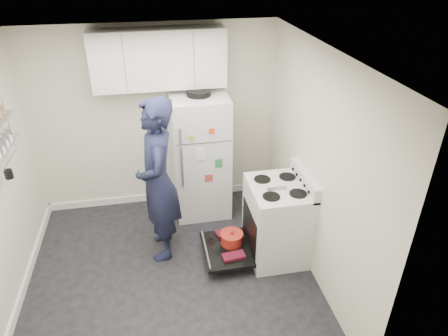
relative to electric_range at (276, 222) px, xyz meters
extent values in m
cube|color=black|center=(-1.26, -0.15, -0.47)|extent=(3.20, 3.20, 0.01)
cube|color=white|center=(-1.26, -0.15, 2.03)|extent=(3.20, 3.20, 0.01)
cube|color=silver|center=(-1.26, 1.45, 0.78)|extent=(3.20, 0.01, 2.50)
cube|color=silver|center=(-1.26, -1.75, 0.78)|extent=(3.20, 0.01, 2.50)
cube|color=silver|center=(0.34, -0.15, 0.78)|extent=(0.01, 3.20, 2.50)
cube|color=white|center=(-2.85, -0.15, -0.42)|extent=(0.03, 3.20, 0.10)
cube|color=white|center=(-1.26, 1.44, -0.42)|extent=(3.20, 0.03, 0.10)
cube|color=silver|center=(0.01, 0.00, -0.01)|extent=(0.65, 0.76, 0.92)
cube|color=black|center=(-0.06, 0.00, -0.07)|extent=(0.53, 0.60, 0.52)
cube|color=orange|center=(0.21, 0.00, -0.07)|extent=(0.02, 0.56, 0.46)
cylinder|color=black|center=(-0.01, 0.00, -0.25)|extent=(0.34, 0.34, 0.02)
cube|color=silver|center=(0.30, 0.00, 0.54)|extent=(0.08, 0.76, 0.18)
cube|color=silver|center=(0.01, 0.00, 0.47)|extent=(0.65, 0.76, 0.03)
cube|color=#B2B2B7|center=(-0.04, -0.05, 0.50)|extent=(0.22, 0.03, 0.01)
cube|color=black|center=(-0.59, 0.00, -0.32)|extent=(0.55, 0.70, 0.03)
cylinder|color=#B2B2B7|center=(-0.83, 0.00, -0.29)|extent=(0.02, 0.66, 0.02)
cylinder|color=#AB271B|center=(-0.51, 0.08, -0.24)|extent=(0.26, 0.26, 0.12)
cylinder|color=#AB271B|center=(-0.51, 0.08, -0.17)|extent=(0.27, 0.27, 0.02)
sphere|color=#AB271B|center=(-0.51, 0.08, -0.14)|extent=(0.04, 0.04, 0.04)
cube|color=maroon|center=(-0.54, -0.17, -0.29)|extent=(0.27, 0.16, 0.04)
cube|color=maroon|center=(-0.54, 0.27, -0.29)|extent=(0.29, 0.19, 0.04)
cube|color=silver|center=(-0.72, 1.10, 0.37)|extent=(0.72, 0.70, 1.68)
cube|color=#4C4C4C|center=(-0.72, 0.75, 0.73)|extent=(0.68, 0.01, 0.01)
cube|color=#B2B2B7|center=(-1.00, 0.73, 0.85)|extent=(0.03, 0.03, 0.20)
cube|color=#B2B2B7|center=(-1.00, 0.73, 0.43)|extent=(0.03, 0.03, 0.55)
cylinder|color=black|center=(-0.72, 1.10, 1.24)|extent=(0.30, 0.30, 0.07)
cube|color=#EF481C|center=(-0.62, 0.74, 0.88)|extent=(0.07, 0.01, 0.07)
cube|color=#2E8C41|center=(-0.54, 0.74, 0.43)|extent=(0.09, 0.01, 0.12)
cube|color=#C23D37|center=(-0.67, 0.74, 0.23)|extent=(0.10, 0.01, 0.10)
cube|color=white|center=(-0.77, 0.74, 0.58)|extent=(0.12, 0.01, 0.16)
cube|color=gold|center=(-0.87, 0.74, 0.81)|extent=(0.06, 0.01, 0.06)
cube|color=silver|center=(-1.16, 1.28, 1.63)|extent=(1.60, 0.33, 0.70)
cube|color=#B2B2B7|center=(-2.78, 0.35, 1.08)|extent=(0.14, 0.60, 0.02)
cylinder|color=black|center=(-2.75, 0.17, 0.85)|extent=(0.08, 0.08, 0.09)
imported|color=#171A34|center=(-1.31, 0.31, 0.51)|extent=(0.47, 0.72, 1.96)
camera|label=1|loc=(-1.30, -3.56, 2.86)|focal=32.00mm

